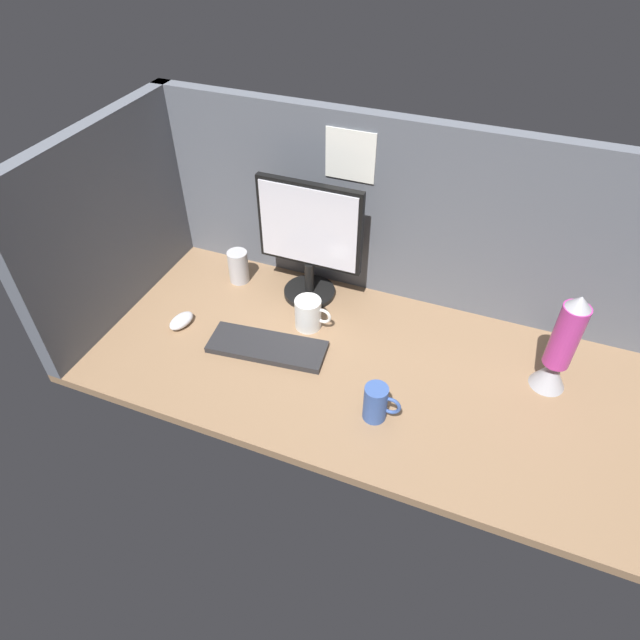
% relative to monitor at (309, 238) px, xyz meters
% --- Properties ---
extents(ground_plane, '(1.80, 0.80, 0.03)m').
position_rel_monitor_xyz_m(ground_plane, '(0.31, -0.25, -0.24)').
color(ground_plane, '#8C6B4C').
extents(cubicle_wall_back, '(1.80, 0.06, 0.62)m').
position_rel_monitor_xyz_m(cubicle_wall_back, '(0.31, 0.12, 0.08)').
color(cubicle_wall_back, '#565B66').
rests_on(cubicle_wall_back, ground_plane).
extents(cubicle_wall_side, '(0.05, 0.80, 0.62)m').
position_rel_monitor_xyz_m(cubicle_wall_side, '(-0.56, -0.25, 0.08)').
color(cubicle_wall_side, '#565B66').
rests_on(cubicle_wall_side, ground_plane).
extents(monitor, '(0.36, 0.18, 0.43)m').
position_rel_monitor_xyz_m(monitor, '(0.00, 0.00, 0.00)').
color(monitor, black).
rests_on(monitor, ground_plane).
extents(keyboard, '(0.38, 0.17, 0.02)m').
position_rel_monitor_xyz_m(keyboard, '(-0.02, -0.31, -0.22)').
color(keyboard, '#262628').
rests_on(keyboard, ground_plane).
extents(mouse, '(0.07, 0.10, 0.03)m').
position_rel_monitor_xyz_m(mouse, '(-0.33, -0.31, -0.21)').
color(mouse, silver).
rests_on(mouse, ground_plane).
extents(mug_ceramic_white, '(0.12, 0.09, 0.11)m').
position_rel_monitor_xyz_m(mug_ceramic_white, '(0.06, -0.16, -0.18)').
color(mug_ceramic_white, white).
rests_on(mug_ceramic_white, ground_plane).
extents(mug_ceramic_blue, '(0.10, 0.07, 0.12)m').
position_rel_monitor_xyz_m(mug_ceramic_blue, '(0.38, -0.44, -0.17)').
color(mug_ceramic_blue, '#38569E').
rests_on(mug_ceramic_blue, ground_plane).
extents(mug_steel, '(0.07, 0.07, 0.12)m').
position_rel_monitor_xyz_m(mug_steel, '(-0.27, -0.02, -0.17)').
color(mug_steel, '#B2B2B7').
rests_on(mug_steel, ground_plane).
extents(lava_lamp, '(0.10, 0.10, 0.33)m').
position_rel_monitor_xyz_m(lava_lamp, '(0.81, -0.14, -0.09)').
color(lava_lamp, '#A5A5AD').
rests_on(lava_lamp, ground_plane).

